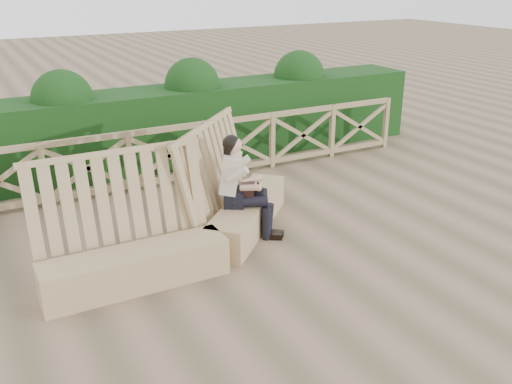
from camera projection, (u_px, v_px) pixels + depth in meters
name	position (u px, v px, depth m)	size (l,w,h in m)	color
ground	(262.00, 266.00, 7.55)	(60.00, 60.00, 0.00)	brown
bench	(193.00, 226.00, 7.76)	(4.10, 2.22, 1.62)	#9F835B
woman	(241.00, 184.00, 8.13)	(0.93, 0.79, 1.54)	black
guardrail	(168.00, 156.00, 10.22)	(10.10, 0.09, 1.10)	#8E7952
hedge	(146.00, 130.00, 11.13)	(12.00, 1.20, 1.50)	black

